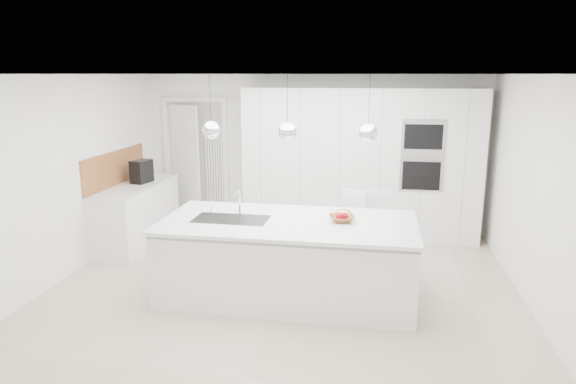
% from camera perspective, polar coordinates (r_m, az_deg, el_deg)
% --- Properties ---
extents(floor, '(5.50, 5.50, 0.00)m').
position_cam_1_polar(floor, '(6.30, -0.48, -10.41)').
color(floor, beige).
rests_on(floor, ground).
extents(wall_back, '(5.50, 0.00, 5.50)m').
position_cam_1_polar(wall_back, '(8.35, 2.60, 4.35)').
color(wall_back, white).
rests_on(wall_back, ground).
extents(wall_left, '(0.00, 5.00, 5.00)m').
position_cam_1_polar(wall_left, '(6.95, -23.42, 1.53)').
color(wall_left, white).
rests_on(wall_left, ground).
extents(ceiling, '(5.50, 5.50, 0.00)m').
position_cam_1_polar(ceiling, '(5.78, -0.52, 12.97)').
color(ceiling, white).
rests_on(ceiling, wall_back).
extents(tall_cabinets, '(3.60, 0.60, 2.30)m').
position_cam_1_polar(tall_cabinets, '(8.00, 8.01, 3.14)').
color(tall_cabinets, white).
rests_on(tall_cabinets, floor).
extents(oven_stack, '(0.62, 0.04, 1.05)m').
position_cam_1_polar(oven_stack, '(7.69, 14.70, 3.95)').
color(oven_stack, '#A5A5A8').
rests_on(oven_stack, tall_cabinets).
extents(doorway_frame, '(1.11, 0.08, 2.13)m').
position_cam_1_polar(doorway_frame, '(8.81, -10.14, 3.14)').
color(doorway_frame, white).
rests_on(doorway_frame, floor).
extents(hallway_door, '(0.76, 0.38, 2.00)m').
position_cam_1_polar(hallway_door, '(8.86, -11.77, 2.99)').
color(hallway_door, white).
rests_on(hallway_door, floor).
extents(radiator, '(0.32, 0.04, 1.40)m').
position_cam_1_polar(radiator, '(8.73, -8.14, 1.95)').
color(radiator, white).
rests_on(radiator, floor).
extents(left_base_cabinets, '(0.60, 1.80, 0.86)m').
position_cam_1_polar(left_base_cabinets, '(7.99, -16.44, -2.58)').
color(left_base_cabinets, white).
rests_on(left_base_cabinets, floor).
extents(left_worktop, '(0.62, 1.82, 0.04)m').
position_cam_1_polar(left_worktop, '(7.89, -16.65, 0.58)').
color(left_worktop, white).
rests_on(left_worktop, left_base_cabinets).
extents(oak_backsplash, '(0.02, 1.80, 0.50)m').
position_cam_1_polar(oak_backsplash, '(7.97, -18.63, 2.54)').
color(oak_backsplash, '#A26437').
rests_on(oak_backsplash, wall_left).
extents(island_base, '(2.80, 1.20, 0.86)m').
position_cam_1_polar(island_base, '(5.85, -0.04, -7.76)').
color(island_base, white).
rests_on(island_base, floor).
extents(island_worktop, '(2.84, 1.40, 0.04)m').
position_cam_1_polar(island_worktop, '(5.75, 0.04, -3.39)').
color(island_worktop, white).
rests_on(island_worktop, island_base).
extents(island_sink, '(0.84, 0.44, 0.18)m').
position_cam_1_polar(island_sink, '(5.86, -6.33, -3.76)').
color(island_sink, '#3F3F42').
rests_on(island_sink, island_worktop).
extents(island_tap, '(0.02, 0.02, 0.30)m').
position_cam_1_polar(island_tap, '(5.97, -5.39, -1.13)').
color(island_tap, white).
rests_on(island_tap, island_worktop).
extents(pendant_left, '(0.20, 0.20, 0.20)m').
position_cam_1_polar(pendant_left, '(5.71, -8.54, 6.80)').
color(pendant_left, white).
rests_on(pendant_left, ceiling).
extents(pendant_mid, '(0.20, 0.20, 0.20)m').
position_cam_1_polar(pendant_mid, '(5.50, -0.04, 6.71)').
color(pendant_mid, white).
rests_on(pendant_mid, ceiling).
extents(pendant_right, '(0.20, 0.20, 0.20)m').
position_cam_1_polar(pendant_right, '(5.42, 8.90, 6.46)').
color(pendant_right, white).
rests_on(pendant_right, ceiling).
extents(fruit_bowl, '(0.33, 0.33, 0.07)m').
position_cam_1_polar(fruit_bowl, '(5.74, 6.00, -2.94)').
color(fruit_bowl, '#A26437').
rests_on(fruit_bowl, island_worktop).
extents(espresso_machine, '(0.27, 0.36, 0.34)m').
position_cam_1_polar(espresso_machine, '(8.02, -15.96, 2.22)').
color(espresso_machine, black).
rests_on(espresso_machine, left_worktop).
extents(bar_stool_left, '(0.52, 0.59, 1.06)m').
position_cam_1_polar(bar_stool_left, '(6.53, 7.19, -4.68)').
color(bar_stool_left, white).
rests_on(bar_stool_left, floor).
extents(bar_stool_right, '(0.35, 0.49, 1.06)m').
position_cam_1_polar(bar_stool_right, '(6.60, 9.89, -4.61)').
color(bar_stool_right, white).
rests_on(bar_stool_right, floor).
extents(apple_a, '(0.07, 0.07, 0.07)m').
position_cam_1_polar(apple_a, '(5.71, 5.67, -2.68)').
color(apple_a, '#B30519').
rests_on(apple_a, fruit_bowl).
extents(apple_b, '(0.07, 0.07, 0.07)m').
position_cam_1_polar(apple_b, '(5.71, 6.39, -2.71)').
color(apple_b, '#B30519').
rests_on(apple_b, fruit_bowl).
extents(apple_c, '(0.08, 0.08, 0.08)m').
position_cam_1_polar(apple_c, '(5.67, 5.81, -2.72)').
color(apple_c, '#B30519').
rests_on(apple_c, fruit_bowl).
extents(banana_bunch, '(0.22, 0.16, 0.19)m').
position_cam_1_polar(banana_bunch, '(5.69, 6.11, -2.31)').
color(banana_bunch, yellow).
rests_on(banana_bunch, fruit_bowl).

